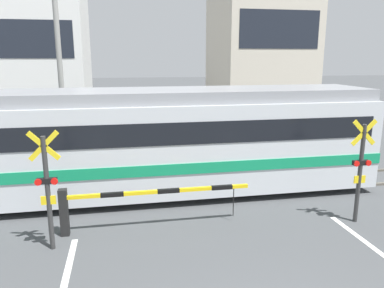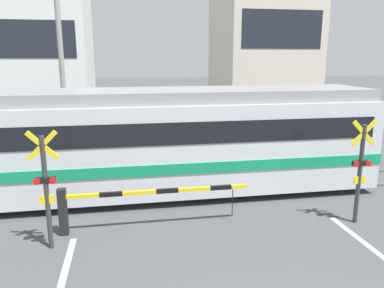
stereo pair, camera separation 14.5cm
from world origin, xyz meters
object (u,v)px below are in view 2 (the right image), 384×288
commuter_train (80,142)px  crossing_signal_left (46,185)px  crossing_barrier_near (117,201)px  pedestrian (188,125)px  crossing_signal_right (360,168)px  crossing_barrier_far (236,145)px

commuter_train → crossing_signal_left: (-0.41, -3.19, -0.26)m
crossing_barrier_near → crossing_signal_left: size_ratio=1.73×
pedestrian → crossing_signal_left: bearing=-116.4°
commuter_train → crossing_signal_left: commuter_train is taller
commuter_train → crossing_signal_right: size_ratio=6.67×
crossing_barrier_far → pedestrian: size_ratio=2.80×
crossing_signal_left → pedestrian: 10.99m
pedestrian → crossing_barrier_far: bearing=-71.4°
commuter_train → crossing_barrier_far: (5.79, 2.74, -0.98)m
crossing_barrier_near → pedestrian: bearing=69.9°
crossing_signal_left → crossing_signal_right: same height
crossing_barrier_near → crossing_barrier_far: (4.68, 5.28, 0.00)m
commuter_train → crossing_signal_right: bearing=-23.6°
commuter_train → pedestrian: size_ratio=10.83×
crossing_signal_left → crossing_signal_right: (7.72, 0.00, 0.00)m
crossing_barrier_near → crossing_signal_left: bearing=-157.0°
commuter_train → crossing_signal_right: 7.98m
crossing_signal_right → pedestrian: 10.25m
crossing_signal_right → crossing_signal_left: bearing=180.0°
crossing_barrier_far → crossing_signal_left: bearing=-136.3°
crossing_signal_left → pedestrian: (4.89, 9.83, -0.54)m
commuter_train → pedestrian: bearing=56.0°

